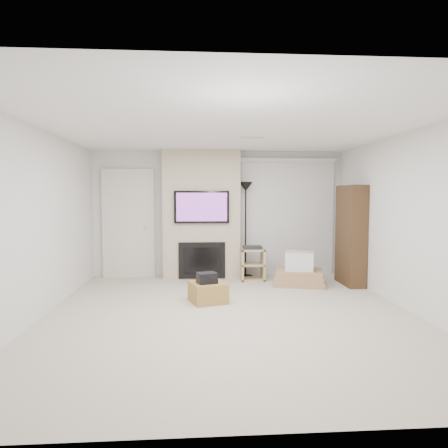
{
  "coord_description": "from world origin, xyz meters",
  "views": [
    {
      "loc": [
        -0.45,
        -5.3,
        1.6
      ],
      "look_at": [
        0.0,
        1.2,
        1.15
      ],
      "focal_mm": 32.0,
      "sensor_mm": 36.0,
      "label": 1
    }
  ],
  "objects": [
    {
      "name": "floor",
      "position": [
        0.0,
        0.0,
        0.0
      ],
      "size": [
        5.0,
        5.5,
        0.0
      ],
      "primitive_type": "cube",
      "color": "beige",
      "rests_on": "ground"
    },
    {
      "name": "floor_lamp",
      "position": [
        0.52,
        2.5,
        1.49
      ],
      "size": [
        0.28,
        0.28,
        1.89
      ],
      "color": "black",
      "rests_on": "floor"
    },
    {
      "name": "av_stand",
      "position": [
        0.62,
        2.22,
        0.35
      ],
      "size": [
        0.45,
        0.38,
        0.66
      ],
      "color": "tan",
      "rests_on": "floor"
    },
    {
      "name": "wall_left",
      "position": [
        -2.5,
        0.0,
        1.25
      ],
      "size": [
        0.0,
        5.5,
        2.5
      ],
      "primitive_type": "cube",
      "rotation": [
        1.57,
        0.0,
        1.57
      ],
      "color": "silver",
      "rests_on": "ground"
    },
    {
      "name": "entry_door",
      "position": [
        -1.8,
        2.71,
        1.05
      ],
      "size": [
        1.02,
        0.11,
        2.14
      ],
      "color": "silver",
      "rests_on": "floor"
    },
    {
      "name": "box_stack",
      "position": [
        1.4,
        1.74,
        0.23
      ],
      "size": [
        1.04,
        0.89,
        0.6
      ],
      "color": "tan",
      "rests_on": "floor"
    },
    {
      "name": "bookshelf",
      "position": [
        2.34,
        1.71,
        0.9
      ],
      "size": [
        0.3,
        0.8,
        1.8
      ],
      "color": "#382514",
      "rests_on": "floor"
    },
    {
      "name": "ceiling",
      "position": [
        0.0,
        0.0,
        2.5
      ],
      "size": [
        5.0,
        5.5,
        0.0
      ],
      "primitive_type": "cube",
      "color": "white",
      "rests_on": "wall_back"
    },
    {
      "name": "fireplace_wall",
      "position": [
        -0.35,
        2.54,
        1.24
      ],
      "size": [
        1.5,
        0.47,
        2.5
      ],
      "color": "#C0B094",
      "rests_on": "floor"
    },
    {
      "name": "wall_front",
      "position": [
        0.0,
        -2.75,
        1.25
      ],
      "size": [
        5.0,
        0.0,
        2.5
      ],
      "primitive_type": "cube",
      "rotation": [
        1.57,
        0.0,
        0.0
      ],
      "color": "silver",
      "rests_on": "ground"
    },
    {
      "name": "wall_right",
      "position": [
        2.5,
        0.0,
        1.25
      ],
      "size": [
        0.0,
        5.5,
        2.5
      ],
      "primitive_type": "cube",
      "rotation": [
        1.57,
        0.0,
        1.57
      ],
      "color": "silver",
      "rests_on": "ground"
    },
    {
      "name": "hvac_vent",
      "position": [
        0.4,
        0.8,
        2.5
      ],
      "size": [
        0.35,
        0.18,
        0.01
      ],
      "primitive_type": "cube",
      "color": "silver",
      "rests_on": "ceiling"
    },
    {
      "name": "black_bag",
      "position": [
        -0.3,
        0.61,
        0.38
      ],
      "size": [
        0.33,
        0.29,
        0.16
      ],
      "primitive_type": "cube",
      "rotation": [
        0.0,
        0.0,
        0.3
      ],
      "color": "black",
      "rests_on": "ottoman"
    },
    {
      "name": "ottoman",
      "position": [
        -0.28,
        0.66,
        0.15
      ],
      "size": [
        0.63,
        0.63,
        0.3
      ],
      "primitive_type": "cube",
      "rotation": [
        0.0,
        0.0,
        0.3
      ],
      "color": "#A1793B",
      "rests_on": "floor"
    },
    {
      "name": "wall_back",
      "position": [
        0.0,
        2.75,
        1.25
      ],
      "size": [
        5.0,
        0.0,
        2.5
      ],
      "primitive_type": "cube",
      "rotation": [
        1.57,
        0.0,
        0.0
      ],
      "color": "silver",
      "rests_on": "ground"
    },
    {
      "name": "vertical_blinds",
      "position": [
        1.4,
        2.7,
        1.27
      ],
      "size": [
        1.98,
        0.1,
        2.37
      ],
      "color": "silver",
      "rests_on": "floor"
    }
  ]
}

